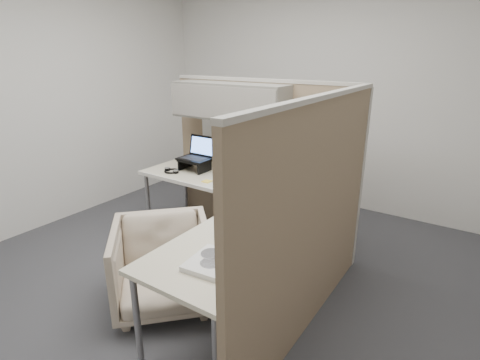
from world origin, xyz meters
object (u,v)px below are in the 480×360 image
Objects in this scene: desk at (234,203)px; office_chair at (163,261)px; monitor_left at (268,151)px; keyboard at (251,189)px.

office_chair is (-0.24, -0.60, -0.32)m from desk.
desk is 4.29× the size of monitor_left.
monitor_left is 1.00× the size of keyboard.
office_chair is 1.35m from monitor_left.
keyboard is at bearing -89.23° from monitor_left.
keyboard is at bearing 26.88° from office_chair.
desk is at bearing -88.34° from keyboard.
office_chair is 1.57× the size of monitor_left.
office_chair is at bearing -106.10° from monitor_left.
monitor_left reaches higher than office_chair.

